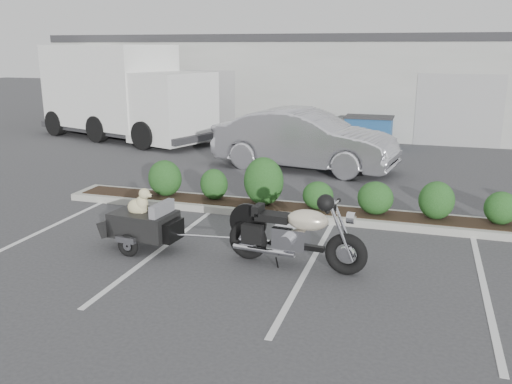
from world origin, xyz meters
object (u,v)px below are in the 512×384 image
(delivery_truck, at_px, (124,95))
(dumpster, at_px, (368,132))
(sedan, at_px, (304,140))
(pet_trailer, at_px, (143,223))
(motorcycle, at_px, (295,235))

(delivery_truck, bearing_deg, dumpster, 24.85)
(dumpster, bearing_deg, delivery_truck, -174.10)
(dumpster, bearing_deg, sedan, -108.34)
(sedan, relative_size, delivery_truck, 0.65)
(delivery_truck, bearing_deg, pet_trailer, -38.99)
(motorcycle, relative_size, sedan, 0.45)
(sedan, height_order, delivery_truck, delivery_truck)
(motorcycle, distance_m, pet_trailer, 2.78)
(dumpster, bearing_deg, motorcycle, -89.60)
(sedan, bearing_deg, motorcycle, -160.00)
(sedan, distance_m, dumpster, 4.48)
(motorcycle, distance_m, delivery_truck, 14.19)
(pet_trailer, xyz_separation_m, dumpster, (2.77, 11.51, 0.09))
(sedan, xyz_separation_m, dumpster, (1.43, 4.23, -0.31))
(pet_trailer, distance_m, dumpster, 11.84)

